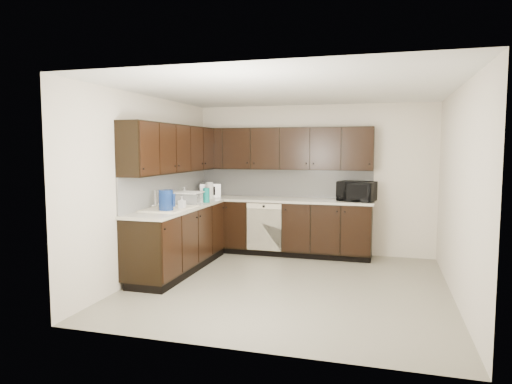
# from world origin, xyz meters

# --- Properties ---
(floor) EXTENTS (4.00, 4.00, 0.00)m
(floor) POSITION_xyz_m (0.00, 0.00, 0.00)
(floor) COLOR gray
(floor) RESTS_ON ground
(ceiling) EXTENTS (4.00, 4.00, 0.00)m
(ceiling) POSITION_xyz_m (0.00, 0.00, 2.50)
(ceiling) COLOR white
(ceiling) RESTS_ON wall_back
(wall_back) EXTENTS (4.00, 0.02, 2.50)m
(wall_back) POSITION_xyz_m (0.00, 2.00, 1.25)
(wall_back) COLOR beige
(wall_back) RESTS_ON floor
(wall_left) EXTENTS (0.02, 4.00, 2.50)m
(wall_left) POSITION_xyz_m (-2.00, 0.00, 1.25)
(wall_left) COLOR beige
(wall_left) RESTS_ON floor
(wall_right) EXTENTS (0.02, 4.00, 2.50)m
(wall_right) POSITION_xyz_m (2.00, 0.00, 1.25)
(wall_right) COLOR beige
(wall_right) RESTS_ON floor
(wall_front) EXTENTS (4.00, 0.02, 2.50)m
(wall_front) POSITION_xyz_m (0.00, -2.00, 1.25)
(wall_front) COLOR beige
(wall_front) RESTS_ON floor
(lower_cabinets) EXTENTS (3.00, 2.80, 0.90)m
(lower_cabinets) POSITION_xyz_m (-1.01, 1.11, 0.41)
(lower_cabinets) COLOR black
(lower_cabinets) RESTS_ON floor
(countertop) EXTENTS (3.03, 2.83, 0.04)m
(countertop) POSITION_xyz_m (-1.01, 1.11, 0.92)
(countertop) COLOR beige
(countertop) RESTS_ON lower_cabinets
(backsplash) EXTENTS (3.00, 2.80, 0.48)m
(backsplash) POSITION_xyz_m (-1.22, 1.32, 1.18)
(backsplash) COLOR #B3B2AF
(backsplash) RESTS_ON countertop
(upper_cabinets) EXTENTS (3.00, 2.80, 0.70)m
(upper_cabinets) POSITION_xyz_m (-1.10, 1.20, 1.77)
(upper_cabinets) COLOR black
(upper_cabinets) RESTS_ON wall_back
(dishwasher) EXTENTS (0.58, 0.04, 0.78)m
(dishwasher) POSITION_xyz_m (-0.70, 1.41, 0.55)
(dishwasher) COLOR beige
(dishwasher) RESTS_ON lower_cabinets
(sink) EXTENTS (0.54, 0.82, 0.42)m
(sink) POSITION_xyz_m (-1.68, -0.01, 0.88)
(sink) COLOR beige
(sink) RESTS_ON countertop
(microwave) EXTENTS (0.64, 0.50, 0.31)m
(microwave) POSITION_xyz_m (0.75, 1.67, 1.10)
(microwave) COLOR black
(microwave) RESTS_ON countertop
(soap_bottle_a) EXTENTS (0.09, 0.09, 0.18)m
(soap_bottle_a) POSITION_xyz_m (-1.50, 0.02, 1.03)
(soap_bottle_a) COLOR gray
(soap_bottle_a) RESTS_ON countertop
(soap_bottle_b) EXTENTS (0.11, 0.11, 0.24)m
(soap_bottle_b) POSITION_xyz_m (-1.79, 0.73, 1.06)
(soap_bottle_b) COLOR gray
(soap_bottle_b) RESTS_ON countertop
(toaster_oven) EXTENTS (0.43, 0.39, 0.22)m
(toaster_oven) POSITION_xyz_m (-1.75, 1.70, 1.05)
(toaster_oven) COLOR #BABABD
(toaster_oven) RESTS_ON countertop
(storage_bin) EXTENTS (0.52, 0.41, 0.18)m
(storage_bin) POSITION_xyz_m (-1.68, 0.50, 1.03)
(storage_bin) COLOR white
(storage_bin) RESTS_ON countertop
(blue_pitcher) EXTENTS (0.23, 0.23, 0.29)m
(blue_pitcher) POSITION_xyz_m (-1.60, -0.25, 1.08)
(blue_pitcher) COLOR navy
(blue_pitcher) RESTS_ON countertop
(teal_tumbler) EXTENTS (0.13, 0.13, 0.22)m
(teal_tumbler) POSITION_xyz_m (-1.48, 0.86, 1.05)
(teal_tumbler) COLOR #0B837A
(teal_tumbler) RESTS_ON countertop
(paper_towel_roll) EXTENTS (0.16, 0.16, 0.28)m
(paper_towel_roll) POSITION_xyz_m (-1.62, 1.35, 1.08)
(paper_towel_roll) COLOR silver
(paper_towel_roll) RESTS_ON countertop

